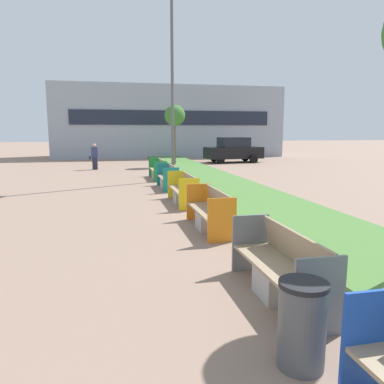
% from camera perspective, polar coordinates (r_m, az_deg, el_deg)
% --- Properties ---
extents(planter_grass_strip, '(2.80, 120.00, 0.18)m').
position_cam_1_polar(planter_grass_strip, '(10.64, 13.14, -2.96)').
color(planter_grass_strip, '#4C7A38').
rests_on(planter_grass_strip, ground).
extents(building_backdrop, '(20.27, 5.93, 6.25)m').
position_cam_1_polar(building_backdrop, '(35.31, -3.65, 10.56)').
color(building_backdrop, '#939EAD').
rests_on(building_backdrop, ground).
extents(bench_grey_frame, '(0.65, 2.16, 0.94)m').
position_cam_1_polar(bench_grey_frame, '(5.44, 13.30, -11.72)').
color(bench_grey_frame, '#ADA8A0').
rests_on(bench_grey_frame, ground).
extents(bench_orange_frame, '(0.65, 2.20, 0.94)m').
position_cam_1_polar(bench_orange_frame, '(8.83, 2.80, -3.34)').
color(bench_orange_frame, '#ADA8A0').
rests_on(bench_orange_frame, ground).
extents(bench_yellow_frame, '(0.65, 2.18, 0.94)m').
position_cam_1_polar(bench_yellow_frame, '(12.01, -1.30, 0.02)').
color(bench_yellow_frame, '#ADA8A0').
rests_on(bench_yellow_frame, ground).
extents(bench_teal_frame, '(0.65, 2.03, 0.94)m').
position_cam_1_polar(bench_teal_frame, '(15.20, -3.65, 1.93)').
color(bench_teal_frame, '#ADA8A0').
rests_on(bench_teal_frame, ground).
extents(bench_green_frame, '(0.65, 2.30, 0.94)m').
position_cam_1_polar(bench_green_frame, '(18.40, -5.16, 3.20)').
color(bench_green_frame, '#ADA8A0').
rests_on(bench_green_frame, ground).
extents(litter_bin, '(0.48, 0.48, 0.87)m').
position_cam_1_polar(litter_bin, '(3.99, 16.39, -18.80)').
color(litter_bin, '#4C4F51').
rests_on(litter_bin, ground).
extents(street_lamp_post, '(0.24, 0.44, 9.12)m').
position_cam_1_polar(street_lamp_post, '(17.85, -3.03, 17.78)').
color(street_lamp_post, '#56595B').
rests_on(street_lamp_post, ground).
extents(sapling_tree_far, '(1.34, 1.34, 3.99)m').
position_cam_1_polar(sapling_tree_far, '(24.70, -2.64, 11.54)').
color(sapling_tree_far, brown).
rests_on(sapling_tree_far, ground).
extents(pedestrian_walking, '(0.53, 0.24, 1.57)m').
position_cam_1_polar(pedestrian_walking, '(23.42, -14.63, 5.25)').
color(pedestrian_walking, '#232633').
rests_on(pedestrian_walking, ground).
extents(parked_car_distant, '(4.37, 2.23, 1.86)m').
position_cam_1_polar(parked_car_distant, '(28.15, 6.34, 6.36)').
color(parked_car_distant, black).
rests_on(parked_car_distant, ground).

